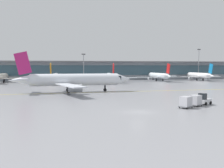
# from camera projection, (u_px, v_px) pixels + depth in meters

# --- Properties ---
(ground_plane) EXTENTS (400.00, 400.00, 0.00)m
(ground_plane) POSITION_uv_depth(u_px,v_px,m) (138.00, 112.00, 37.05)
(ground_plane) COLOR gray
(taxiway_centreline_stripe) EXTENTS (109.96, 3.70, 0.01)m
(taxiway_centreline_stripe) POSITION_uv_depth(u_px,v_px,m) (76.00, 93.00, 64.04)
(taxiway_centreline_stripe) COLOR yellow
(taxiway_centreline_stripe) RESTS_ON ground_plane
(terminal_concourse) EXTENTS (178.12, 11.00, 9.60)m
(terminal_concourse) POSITION_uv_depth(u_px,v_px,m) (85.00, 70.00, 127.08)
(terminal_concourse) COLOR #8C939E
(terminal_concourse) RESTS_ON ground_plane
(gate_airplane_1) EXTENTS (23.29, 25.00, 8.29)m
(gate_airplane_1) POSITION_uv_depth(u_px,v_px,m) (0.00, 77.00, 103.99)
(gate_airplane_1) COLOR silver
(gate_airplane_1) RESTS_ON ground_plane
(gate_airplane_2) EXTENTS (23.22, 25.06, 8.29)m
(gate_airplane_2) POSITION_uv_depth(u_px,v_px,m) (54.00, 77.00, 105.48)
(gate_airplane_2) COLOR white
(gate_airplane_2) RESTS_ON ground_plane
(gate_airplane_3) EXTENTS (23.22, 25.06, 8.29)m
(gate_airplane_3) POSITION_uv_depth(u_px,v_px,m) (111.00, 76.00, 108.28)
(gate_airplane_3) COLOR white
(gate_airplane_3) RESTS_ON ground_plane
(gate_airplane_4) EXTENTS (23.27, 25.03, 8.29)m
(gate_airplane_4) POSITION_uv_depth(u_px,v_px,m) (159.00, 76.00, 116.29)
(gate_airplane_4) COLOR white
(gate_airplane_4) RESTS_ON ground_plane
(gate_airplane_5) EXTENTS (23.30, 24.96, 8.29)m
(gate_airplane_5) POSITION_uv_depth(u_px,v_px,m) (199.00, 75.00, 120.53)
(gate_airplane_5) COLOR white
(gate_airplane_5) RESTS_ON ground_plane
(taxiing_regional_jet) EXTENTS (32.52, 30.27, 10.78)m
(taxiing_regional_jet) POSITION_uv_depth(u_px,v_px,m) (74.00, 80.00, 65.67)
(taxiing_regional_jet) COLOR silver
(taxiing_regional_jet) RESTS_ON ground_plane
(baggage_tug) EXTENTS (2.95, 2.53, 2.10)m
(baggage_tug) POSITION_uv_depth(u_px,v_px,m) (204.00, 100.00, 44.26)
(baggage_tug) COLOR silver
(baggage_tug) RESTS_ON ground_plane
(cargo_dolly_lead) EXTENTS (2.61, 2.41, 1.94)m
(cargo_dolly_lead) POSITION_uv_depth(u_px,v_px,m) (196.00, 100.00, 42.47)
(cargo_dolly_lead) COLOR #595B60
(cargo_dolly_lead) RESTS_ON ground_plane
(cargo_dolly_trailing) EXTENTS (2.61, 2.41, 1.94)m
(cargo_dolly_trailing) POSITION_uv_depth(u_px,v_px,m) (186.00, 102.00, 40.54)
(cargo_dolly_trailing) COLOR #595B60
(cargo_dolly_trailing) RESTS_ON ground_plane
(apron_light_mast_1) EXTENTS (1.80, 0.36, 12.99)m
(apron_light_mast_1) POSITION_uv_depth(u_px,v_px,m) (84.00, 66.00, 117.67)
(apron_light_mast_1) COLOR gray
(apron_light_mast_1) RESTS_ON ground_plane
(apron_light_mast_2) EXTENTS (1.80, 0.36, 16.21)m
(apron_light_mast_2) POSITION_uv_depth(u_px,v_px,m) (199.00, 63.00, 131.27)
(apron_light_mast_2) COLOR gray
(apron_light_mast_2) RESTS_ON ground_plane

